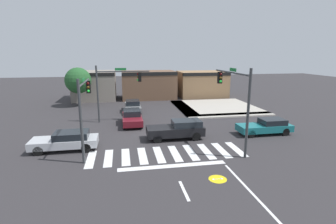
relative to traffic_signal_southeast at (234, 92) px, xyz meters
name	(u,v)px	position (x,y,z in m)	size (l,w,h in m)	color
ground_plane	(158,134)	(-5.07, 3.79, -4.14)	(120.00, 120.00, 0.00)	#302D30
crosswalk_near	(167,154)	(-5.07, -0.71, -4.14)	(10.84, 3.00, 0.01)	silver
lane_markings	(224,219)	(-3.96, -8.23, -4.14)	(6.80, 20.25, 0.01)	white
bike_detector_marking	(218,179)	(-2.93, -4.84, -4.14)	(1.02, 1.02, 0.01)	yellow
curb_corner_northeast	(214,108)	(3.42, 13.21, -4.07)	(10.00, 10.60, 0.15)	#B2AA9E
storefront_row	(148,85)	(-3.92, 22.56, -2.05)	(23.51, 6.56, 4.22)	gray
traffic_signal_southeast	(234,92)	(0.00, 0.00, 0.00)	(0.32, 6.05, 5.96)	#383A3D
traffic_signal_northwest	(117,84)	(-8.49, 8.84, -0.27)	(5.29, 0.32, 5.70)	#383A3D
traffic_signal_southwest	(85,100)	(-10.56, 0.84, -0.45)	(0.32, 5.22, 5.37)	#383A3D
car_teal	(266,126)	(4.17, 2.26, -3.46)	(4.61, 1.72, 1.33)	#196B70
car_silver	(66,140)	(-12.10, 1.38, -3.44)	(4.65, 1.83, 1.34)	#B7BABF
car_maroon	(132,117)	(-7.12, 7.50, -3.43)	(1.84, 4.39, 1.41)	maroon
car_gray	(133,106)	(-6.80, 13.09, -3.44)	(1.78, 4.53, 1.39)	slate
car_black	(178,129)	(-3.63, 2.46, -3.36)	(4.63, 1.83, 1.52)	black
roadside_tree	(78,81)	(-13.57, 17.79, -0.76)	(3.37, 3.37, 5.09)	#4C3823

